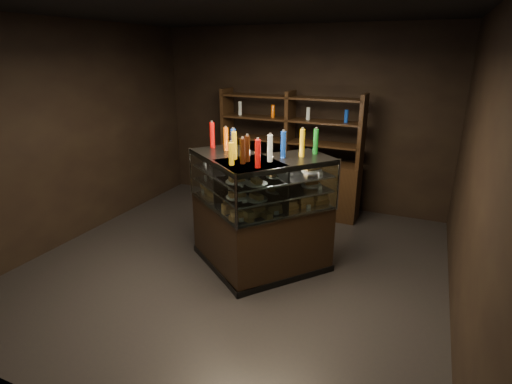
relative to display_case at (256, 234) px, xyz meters
The scene contains 7 objects.
ground 0.56m from the display_case, behind, with size 5.00×5.00×0.00m, color black.
room_shell 1.49m from the display_case, behind, with size 5.02×5.02×3.01m.
display_case is the anchor object (origin of this frame).
food_display 0.59m from the display_case, 83.23° to the right, with size 1.49×1.03×0.44m.
bottles_top 1.09m from the display_case, 96.77° to the left, with size 1.32×0.89×0.30m.
potted_conifer 0.82m from the display_case, 61.48° to the left, with size 0.35×0.35×0.75m.
back_shelving 2.08m from the display_case, 98.23° to the left, with size 2.38×0.48×2.00m.
Camera 1 is at (2.05, -4.05, 2.57)m, focal length 28.00 mm.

